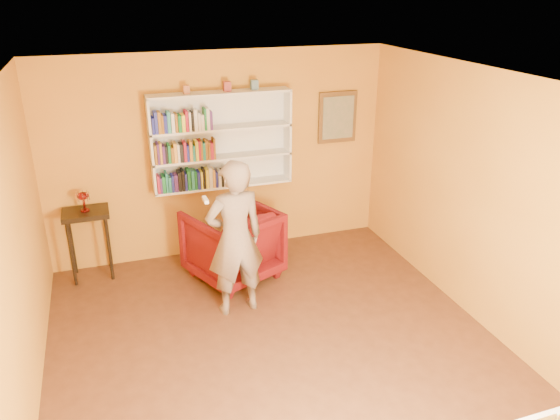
{
  "coord_description": "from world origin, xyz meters",
  "views": [
    {
      "loc": [
        -1.43,
        -4.28,
        3.46
      ],
      "look_at": [
        0.25,
        0.75,
        1.24
      ],
      "focal_mm": 35.0,
      "sensor_mm": 36.0,
      "label": 1
    }
  ],
  "objects_px": {
    "bookshelf": "(221,140)",
    "armchair": "(233,244)",
    "person": "(235,239)",
    "ruby_lustre": "(83,198)",
    "console_table": "(87,223)"
  },
  "relations": [
    {
      "from": "console_table",
      "to": "person",
      "type": "distance_m",
      "value": 2.03
    },
    {
      "from": "armchair",
      "to": "console_table",
      "type": "bearing_deg",
      "value": -41.44
    },
    {
      "from": "ruby_lustre",
      "to": "armchair",
      "type": "xyz_separation_m",
      "value": [
        1.68,
        -0.56,
        -0.62
      ]
    },
    {
      "from": "ruby_lustre",
      "to": "person",
      "type": "xyz_separation_m",
      "value": [
        1.54,
        -1.32,
        -0.18
      ]
    },
    {
      "from": "console_table",
      "to": "armchair",
      "type": "distance_m",
      "value": 1.8
    },
    {
      "from": "person",
      "to": "ruby_lustre",
      "type": "bearing_deg",
      "value": -46.61
    },
    {
      "from": "bookshelf",
      "to": "armchair",
      "type": "distance_m",
      "value": 1.35
    },
    {
      "from": "bookshelf",
      "to": "ruby_lustre",
      "type": "xyz_separation_m",
      "value": [
        -1.74,
        -0.16,
        -0.52
      ]
    },
    {
      "from": "ruby_lustre",
      "to": "armchair",
      "type": "bearing_deg",
      "value": -18.31
    },
    {
      "from": "console_table",
      "to": "ruby_lustre",
      "type": "bearing_deg",
      "value": -69.44
    },
    {
      "from": "console_table",
      "to": "armchair",
      "type": "bearing_deg",
      "value": -18.31
    },
    {
      "from": "bookshelf",
      "to": "ruby_lustre",
      "type": "bearing_deg",
      "value": -174.77
    },
    {
      "from": "ruby_lustre",
      "to": "armchair",
      "type": "relative_size",
      "value": 0.24
    },
    {
      "from": "ruby_lustre",
      "to": "bookshelf",
      "type": "bearing_deg",
      "value": 5.23
    },
    {
      "from": "bookshelf",
      "to": "console_table",
      "type": "distance_m",
      "value": 1.95
    }
  ]
}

